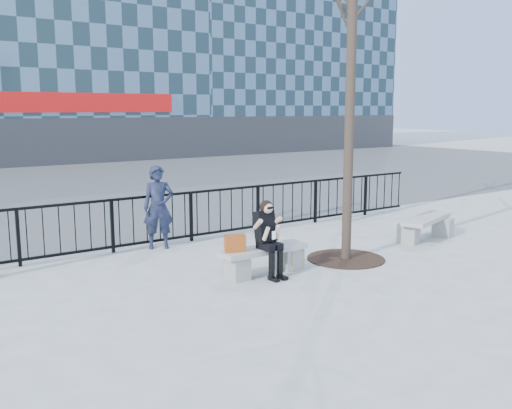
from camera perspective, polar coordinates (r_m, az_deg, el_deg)
ground at (r=10.14m, az=0.75°, el=-6.98°), size 120.00×120.00×0.00m
street_surface at (r=23.75m, az=-20.94°, el=1.96°), size 60.00×23.00×0.01m
railing at (r=12.50m, az=-7.32°, el=-1.27°), size 14.00×0.06×1.10m
building_right at (r=43.95m, az=1.38°, el=19.28°), size 16.20×10.20×20.60m
tree_right at (r=14.80m, az=9.53°, el=18.57°), size 2.80×2.80×7.00m
tree_grate at (r=11.24m, az=8.97°, el=-5.37°), size 1.50×1.50×0.02m
bench_main at (r=10.06m, az=0.76°, el=-5.33°), size 1.65×0.46×0.49m
bench_second at (r=13.22m, az=16.67°, el=-2.03°), size 1.76×0.49×0.52m
seated_woman at (r=9.84m, az=1.31°, el=-3.45°), size 0.50×0.64×1.34m
handbag at (r=9.67m, az=-2.12°, el=-3.90°), size 0.39×0.28×0.29m
shopping_bag at (r=10.40m, az=3.98°, el=-5.57°), size 0.39×0.23×0.35m
standing_man at (r=11.97m, az=-9.73°, el=-0.28°), size 0.74×0.61×1.74m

